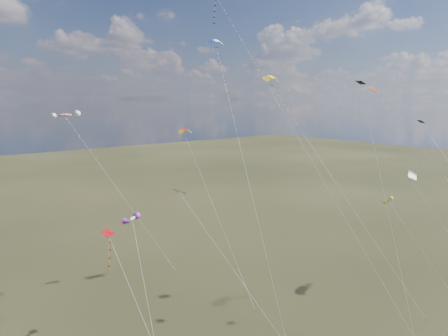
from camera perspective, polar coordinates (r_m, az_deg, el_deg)
diamond_black_high at (r=56.41m, az=19.13°, el=7.16°), size 10.23×15.87×29.83m
diamond_navy_tall at (r=55.36m, az=1.11°, el=18.25°), size 1.42×36.56×41.91m
diamond_black_mid at (r=38.77m, az=-1.71°, el=-9.99°), size 8.16×12.68×18.82m
diamond_red_low at (r=39.38m, az=-15.60°, el=-12.39°), size 2.86×10.47×15.38m
diamond_navy_right at (r=52.68m, az=26.92°, el=1.35°), size 2.65×19.40×24.99m
diamond_orange_center at (r=51.52m, az=27.93°, el=0.47°), size 11.12×22.09×28.76m
parafoil_yellow at (r=60.99m, az=6.89°, el=12.66°), size 6.82×23.68×31.36m
parafoil_blue_white at (r=55.36m, az=-1.01°, el=17.41°), size 5.73×19.74×35.61m
parafoil_striped at (r=62.08m, az=25.36°, el=-0.67°), size 6.13×13.01×17.93m
parafoil_tricolor at (r=58.42m, az=-5.48°, el=5.24°), size 2.69×14.39×23.48m
novelty_white_purple at (r=46.85m, az=-12.94°, el=-7.13°), size 3.89×12.16×14.50m
novelty_redwhite_stripe at (r=69.08m, az=-21.67°, el=6.98°), size 13.64×15.04×25.55m
novelty_blue_yellow at (r=62.62m, az=22.54°, el=-4.38°), size 6.55×8.15×13.34m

